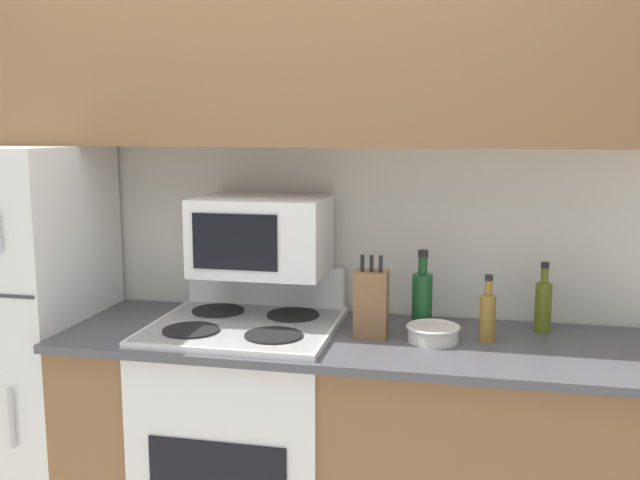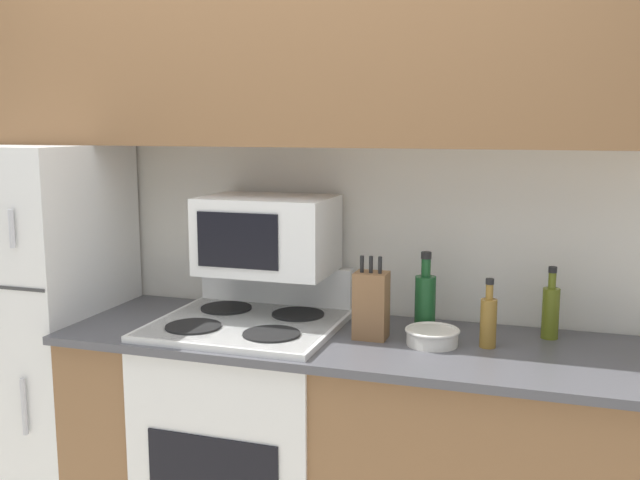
% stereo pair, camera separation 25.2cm
% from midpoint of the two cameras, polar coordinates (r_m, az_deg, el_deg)
% --- Properties ---
extents(wall_back, '(8.00, 0.05, 2.55)m').
position_cam_midpoint_polar(wall_back, '(2.94, 1.11, 1.19)').
color(wall_back, silver).
rests_on(wall_back, ground_plane).
extents(lower_cabinets, '(2.19, 0.67, 0.93)m').
position_cam_midpoint_polar(lower_cabinets, '(2.76, 6.04, -17.00)').
color(lower_cabinets, brown).
rests_on(lower_cabinets, ground_plane).
extents(refrigerator, '(0.69, 0.65, 1.60)m').
position_cam_midpoint_polar(refrigerator, '(3.22, -20.00, -7.24)').
color(refrigerator, white).
rests_on(refrigerator, ground_plane).
extents(upper_cabinets, '(2.88, 0.33, 0.65)m').
position_cam_midpoint_polar(upper_cabinets, '(2.74, -0.03, 14.35)').
color(upper_cabinets, brown).
rests_on(upper_cabinets, refrigerator).
extents(stove, '(0.68, 0.65, 1.11)m').
position_cam_midpoint_polar(stove, '(2.86, -3.06, -15.48)').
color(stove, white).
rests_on(stove, ground_plane).
extents(microwave, '(0.50, 0.35, 0.29)m').
position_cam_midpoint_polar(microwave, '(2.74, -1.59, 0.43)').
color(microwave, white).
rests_on(microwave, stove).
extents(knife_block, '(0.12, 0.10, 0.30)m').
position_cam_midpoint_polar(knife_block, '(2.55, 6.95, -5.21)').
color(knife_block, brown).
rests_on(knife_block, lower_cabinets).
extents(bowl, '(0.19, 0.19, 0.06)m').
position_cam_midpoint_polar(bowl, '(2.53, 11.83, -7.56)').
color(bowl, silver).
rests_on(bowl, lower_cabinets).
extents(bottle_wine_green, '(0.08, 0.08, 0.30)m').
position_cam_midpoint_polar(bottle_wine_green, '(2.65, 11.13, -4.86)').
color(bottle_wine_green, '#194C23').
rests_on(bottle_wine_green, lower_cabinets).
extents(bottle_vinegar, '(0.06, 0.06, 0.24)m').
position_cam_midpoint_polar(bottle_vinegar, '(2.53, 16.13, -6.24)').
color(bottle_vinegar, olive).
rests_on(bottle_vinegar, lower_cabinets).
extents(bottle_olive_oil, '(0.06, 0.06, 0.26)m').
position_cam_midpoint_polar(bottle_olive_oil, '(2.70, 20.55, -5.32)').
color(bottle_olive_oil, '#5B6619').
rests_on(bottle_olive_oil, lower_cabinets).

